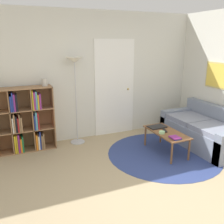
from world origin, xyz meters
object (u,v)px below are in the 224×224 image
at_px(bowl, 162,132).
at_px(vase_on_shelf, 45,82).
at_px(bookshelf, 19,122).
at_px(coffee_table, 166,134).
at_px(floor_lamp, 75,71).
at_px(couch, 205,131).
at_px(laptop, 157,127).

relative_size(bowl, vase_on_shelf, 0.74).
distance_m(bookshelf, vase_on_shelf, 0.87).
distance_m(coffee_table, bowl, 0.16).
xyz_separation_m(coffee_table, bowl, (-0.13, -0.05, 0.07)).
distance_m(floor_lamp, bowl, 1.99).
height_order(bookshelf, bowl, bookshelf).
height_order(bowl, vase_on_shelf, vase_on_shelf).
distance_m(couch, coffee_table, 0.95).
bearing_deg(coffee_table, bowl, -159.40).
bearing_deg(bookshelf, vase_on_shelf, -0.64).
bearing_deg(bookshelf, laptop, -19.77).
height_order(couch, laptop, couch).
distance_m(couch, bowl, 1.10).
distance_m(floor_lamp, vase_on_shelf, 0.60).
relative_size(laptop, bowl, 3.37).
height_order(couch, vase_on_shelf, vase_on_shelf).
bearing_deg(couch, coffee_table, -179.25).
height_order(floor_lamp, coffee_table, floor_lamp).
height_order(laptop, bowl, bowl).
bearing_deg(vase_on_shelf, floor_lamp, -2.66).
bearing_deg(vase_on_shelf, coffee_table, -30.41).
bearing_deg(laptop, bowl, -108.42).
relative_size(bookshelf, floor_lamp, 0.70).
bearing_deg(bookshelf, bowl, -27.29).
bearing_deg(floor_lamp, laptop, -31.93).
bearing_deg(couch, floor_lamp, 154.59).
relative_size(couch, laptop, 4.87).
xyz_separation_m(bookshelf, floor_lamp, (1.08, -0.03, 0.89)).
bearing_deg(floor_lamp, bowl, -43.20).
height_order(bookshelf, vase_on_shelf, vase_on_shelf).
xyz_separation_m(floor_lamp, coffee_table, (1.37, -1.12, -1.10)).
bearing_deg(bowl, bookshelf, 152.71).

